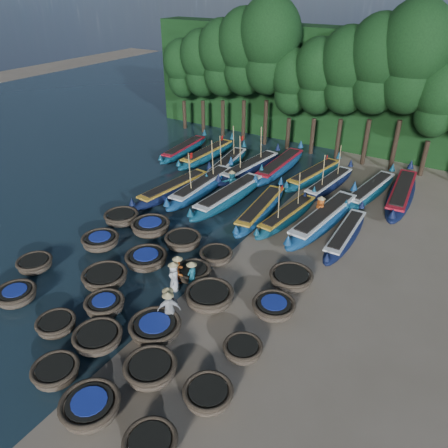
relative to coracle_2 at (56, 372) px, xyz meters
The scene contains 59 objects.
ground 8.70m from the coracle_2, 83.18° to the left, with size 120.00×120.00×0.00m, color #7B6C59.
foliage_wall 32.48m from the coracle_2, 88.16° to the left, with size 40.00×3.00×10.00m, color black.
coracle_2 is the anchor object (origin of this frame).
coracle_3 2.38m from the coracle_2, 10.01° to the right, with size 2.54×2.54×0.76m.
coracle_4 5.10m from the coracle_2, ahead, with size 1.87×1.87×0.72m.
coracle_5 5.81m from the coracle_2, 158.66° to the left, with size 1.95×1.95×0.73m.
coracle_6 2.79m from the coracle_2, 140.32° to the left, with size 2.11×2.11×0.66m.
coracle_7 2.17m from the coracle_2, 89.29° to the left, with size 2.39×2.39×0.71m.
coracle_8 3.66m from the coracle_2, 33.33° to the left, with size 2.14×2.14×0.80m.
coracle_9 6.02m from the coracle_2, 22.05° to the left, with size 2.25×2.25×0.70m.
coracle_10 8.11m from the coracle_2, 148.08° to the left, with size 2.13×2.13×0.68m.
coracle_11 6.05m from the coracle_2, 117.59° to the left, with size 2.75×2.75×0.75m.
coracle_12 4.02m from the coracle_2, 108.08° to the left, with size 1.96×1.96×0.75m.
coracle_13 4.26m from the coracle_2, 66.20° to the left, with size 2.71×2.71×0.76m.
coracle_14 7.38m from the coracle_2, 41.37° to the left, with size 1.67×1.67×0.65m.
coracle_15 9.51m from the coracle_2, 125.63° to the left, with size 2.26×2.26×0.78m.
coracle_16 8.01m from the coracle_2, 105.20° to the left, with size 2.63×2.63×0.77m.
coracle_17 8.15m from the coracle_2, 84.85° to the left, with size 2.20×2.20×0.72m.
coracle_18 7.34m from the coracle_2, 69.67° to the left, with size 2.36×2.36×0.81m.
coracle_19 9.60m from the coracle_2, 55.45° to the left, with size 2.50×2.50×0.69m.
coracle_20 12.31m from the coracle_2, 121.91° to the left, with size 2.28×2.28×0.76m.
coracle_21 11.27m from the coracle_2, 111.53° to the left, with size 2.71×2.71×0.82m.
coracle_22 10.41m from the coracle_2, 98.55° to the left, with size 2.60×2.60×0.77m.
coracle_23 10.06m from the coracle_2, 84.86° to the left, with size 1.86×1.86×0.73m.
coracle_24 11.56m from the coracle_2, 63.14° to the left, with size 2.75×2.75×0.75m.
long_boat_2 16.60m from the coracle_2, 111.69° to the left, with size 2.29×8.14×1.44m.
long_boat_3 17.35m from the coracle_2, 105.44° to the left, with size 1.70×8.69×3.69m.
long_boat_4 16.59m from the coracle_2, 97.52° to the left, with size 2.08×8.82×1.55m.
long_boat_5 15.93m from the coracle_2, 88.13° to the left, with size 2.13×7.93×1.40m.
long_boat_6 16.32m from the coracle_2, 81.83° to the left, with size 2.03×7.31×3.12m.
long_boat_7 17.35m from the coracle_2, 74.98° to the left, with size 2.57×9.17×1.62m.
long_boat_8 16.97m from the coracle_2, 68.59° to the left, with size 1.48×7.28×1.28m.
long_boat_9 24.73m from the coracle_2, 114.97° to the left, with size 1.85×7.50×1.32m.
long_boat_10 23.77m from the coracle_2, 109.60° to the left, with size 1.66×8.12×1.43m.
long_boat_11 21.92m from the coracle_2, 104.12° to the left, with size 2.63×8.00×3.44m.
long_boat_12 21.97m from the coracle_2, 99.01° to the left, with size 2.35×8.42×3.59m.
long_boat_13 23.15m from the coracle_2, 93.88° to the left, with size 1.61×8.75×1.54m.
long_boat_14 23.13m from the coracle_2, 86.74° to the left, with size 2.64×7.78×1.39m.
long_boat_15 22.30m from the coracle_2, 82.62° to the left, with size 2.16×7.51×3.21m.
long_boat_16 23.23m from the coracle_2, 75.66° to the left, with size 2.51×8.05×1.43m.
long_boat_17 24.20m from the coracle_2, 71.30° to the left, with size 2.36×9.18×1.62m.
fisherman_0 6.90m from the coracle_2, 86.08° to the left, with size 0.83×0.93×1.79m.
fisherman_1 7.51m from the coracle_2, 80.89° to the left, with size 0.52×0.63×1.76m.
fisherman_2 7.31m from the coracle_2, 86.65° to the left, with size 0.77×0.91×1.89m.
fisherman_3 5.43m from the coracle_2, 74.68° to the left, with size 0.85×1.11×1.72m.
fisherman_4 5.12m from the coracle_2, 68.86° to the left, with size 1.07×0.97×1.95m.
fisherman_5 18.38m from the coracle_2, 99.33° to the left, with size 1.39×1.36×1.80m.
fisherman_6 17.73m from the coracle_2, 76.85° to the left, with size 0.98×1.00×1.94m.
tree_0 32.78m from the coracle_2, 117.60° to the left, with size 3.68×3.68×8.68m.
tree_1 31.93m from the coracle_2, 113.86° to the left, with size 4.09×4.09×9.65m.
tree_2 31.23m from the coracle_2, 109.90° to the left, with size 4.51×4.51×10.63m.
tree_3 30.70m from the coracle_2, 105.73° to the left, with size 4.92×4.92×11.60m.
tree_4 30.35m from the coracle_2, 101.39° to the left, with size 5.34×5.34×12.58m.
tree_5 29.37m from the coracle_2, 96.90° to the left, with size 3.68×3.68×8.68m.
tree_6 29.33m from the coracle_2, 92.33° to the left, with size 4.09×4.09×9.65m.
tree_7 29.48m from the coracle_2, 87.73° to the left, with size 4.51×4.51×10.63m.
tree_8 29.82m from the coracle_2, 83.16° to the left, with size 4.92×4.92×11.60m.
tree_9 30.35m from the coracle_2, 78.68° to the left, with size 5.34×5.34×12.58m.
tree_10 30.25m from the coracle_2, 74.33° to the left, with size 3.68×3.68×8.68m.
Camera 1 is at (10.74, -15.18, 13.73)m, focal length 35.00 mm.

